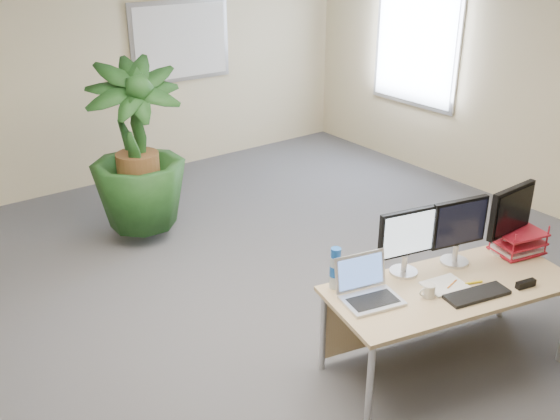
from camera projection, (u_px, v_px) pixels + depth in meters
floor at (309, 349)px, 4.51m from camera, size 8.00×8.00×0.00m
back_wall at (84, 70)px, 6.88m from camera, size 7.00×0.04×2.70m
whiteboard at (181, 41)px, 7.43m from camera, size 1.30×0.04×0.95m
window at (416, 41)px, 7.44m from camera, size 0.04×1.30×1.55m
desk at (441, 295)px, 4.22m from camera, size 1.78×1.05×0.64m
floor_plant at (138, 166)px, 5.83m from camera, size 1.05×1.05×1.50m
monitor_left at (407, 238)px, 4.12m from camera, size 0.42×0.19×0.47m
monitor_right at (459, 227)px, 4.25m from camera, size 0.43×0.20×0.48m
monitor_dark at (511, 216)px, 4.39m from camera, size 0.46×0.21×0.51m
laptop at (367, 289)px, 3.93m from camera, size 0.42×0.39×0.26m
keyboard at (477, 294)px, 3.96m from camera, size 0.46×0.24×0.02m
coffee_mug at (429, 291)px, 3.95m from camera, size 0.11×0.08×0.09m
spiral_notebook at (445, 285)px, 4.08m from camera, size 0.30×0.25×0.01m
orange_pen at (452, 284)px, 4.08m from camera, size 0.13×0.04×0.01m
yellow_highlighter at (474, 283)px, 4.10m from camera, size 0.12×0.06×0.02m
water_bottle at (335, 269)px, 4.01m from camera, size 0.07×0.07×0.29m
letter_tray at (518, 243)px, 4.48m from camera, size 0.39×0.32×0.16m
stapler at (526, 284)px, 4.06m from camera, size 0.15×0.07×0.05m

